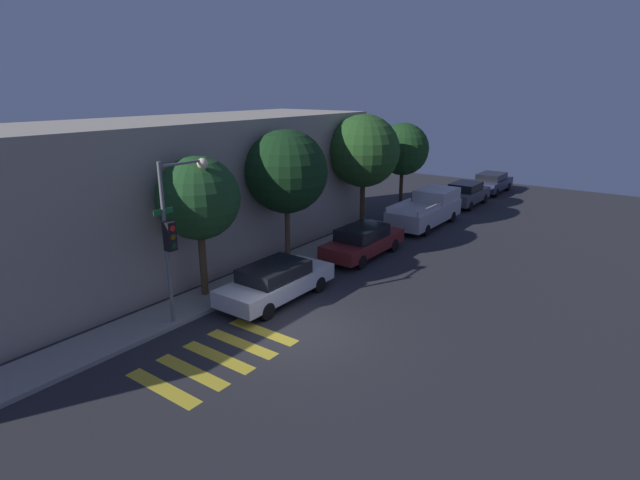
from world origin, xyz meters
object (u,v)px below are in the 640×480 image
sedan_far_end (466,194)px  tree_behind_truck (403,149)px  tree_far_end (364,151)px  pickup_truck (427,209)px  sedan_middle (363,241)px  sedan_tail_of_row (491,182)px  sedan_near_corner (276,281)px  tree_midblock (286,172)px  tree_near_corner (198,199)px  traffic_light_pole (176,220)px

sedan_far_end → tree_behind_truck: size_ratio=0.80×
tree_far_end → pickup_truck: bearing=-34.5°
sedan_middle → tree_far_end: bearing=32.2°
sedan_far_end → sedan_tail_of_row: sedan_far_end is taller
pickup_truck → tree_behind_truck: (1.12, 2.25, 3.02)m
sedan_near_corner → tree_midblock: size_ratio=0.81×
tree_near_corner → tree_far_end: (10.93, 0.00, 0.55)m
sedan_tail_of_row → tree_near_corner: 25.53m
traffic_light_pole → pickup_truck: bearing=-4.6°
sedan_middle → tree_far_end: tree_far_end is taller
traffic_light_pole → tree_behind_truck: bearing=3.3°
sedan_middle → sedan_near_corner: bearing=180.0°
traffic_light_pole → pickup_truck: 16.18m
tree_behind_truck → traffic_light_pole: bearing=-176.7°
tree_near_corner → sedan_near_corner: bearing=-58.3°
pickup_truck → tree_midblock: size_ratio=0.97×
sedan_middle → sedan_tail_of_row: 17.90m
traffic_light_pole → sedan_tail_of_row: traffic_light_pole is taller
traffic_light_pole → tree_midblock: (6.48, 0.98, 0.55)m
sedan_near_corner → pickup_truck: size_ratio=0.84×
sedan_far_end → tree_far_end: 10.07m
tree_midblock → sedan_near_corner: bearing=-146.3°
sedan_middle → tree_near_corner: bearing=163.0°
tree_far_end → tree_midblock: bearing=180.0°
traffic_light_pole → tree_far_end: bearing=4.4°
sedan_middle → sedan_far_end: size_ratio=1.07×
sedan_middle → tree_behind_truck: tree_behind_truck is taller
pickup_truck → sedan_tail_of_row: bearing=0.0°
sedan_near_corner → sedan_middle: (5.97, 0.00, 0.02)m
sedan_tail_of_row → pickup_truck: bearing=-180.0°
tree_midblock → tree_far_end: size_ratio=0.94×
sedan_tail_of_row → tree_midblock: (-20.51, 2.25, 3.26)m
tree_behind_truck → tree_midblock: bearing=180.0°
tree_near_corner → tree_behind_truck: 15.31m
traffic_light_pole → sedan_tail_of_row: size_ratio=1.19×
sedan_middle → sedan_tail_of_row: (17.90, 0.00, 0.00)m
sedan_far_end → tree_behind_truck: tree_behind_truck is taller
tree_near_corner → tree_behind_truck: tree_behind_truck is taller
sedan_middle → tree_midblock: tree_midblock is taller
sedan_middle → tree_behind_truck: bearing=15.8°
sedan_middle → sedan_far_end: 12.75m
sedan_middle → tree_midblock: size_ratio=0.81×
tree_behind_truck → sedan_middle: bearing=-164.2°
pickup_truck → traffic_light_pole: bearing=175.4°
pickup_truck → tree_midblock: tree_midblock is taller
sedan_near_corner → traffic_light_pole: bearing=157.9°
tree_near_corner → tree_behind_truck: size_ratio=0.95×
sedan_near_corner → tree_far_end: tree_far_end is taller
traffic_light_pole → sedan_middle: (9.10, -1.27, -2.71)m
sedan_middle → tree_near_corner: 8.25m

